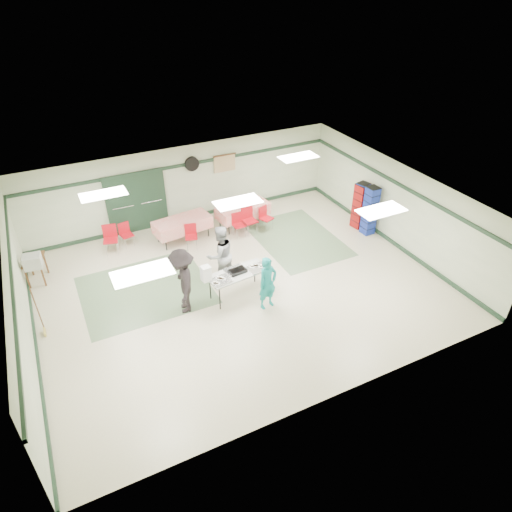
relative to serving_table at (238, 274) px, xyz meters
name	(u,v)px	position (x,y,z in m)	size (l,w,h in m)	color
floor	(240,285)	(0.22, 0.37, -0.71)	(11.00, 11.00, 0.00)	beige
ceiling	(238,201)	(0.22, 0.37, 1.99)	(11.00, 11.00, 0.00)	silver
wall_back	(185,184)	(0.22, 4.87, 0.64)	(11.00, 11.00, 0.00)	beige
wall_front	(333,354)	(0.22, -4.13, 0.64)	(11.00, 11.00, 0.00)	beige
wall_left	(19,303)	(-5.28, 0.37, 0.64)	(9.00, 9.00, 0.00)	beige
wall_right	(396,205)	(5.72, 0.37, 0.64)	(9.00, 9.00, 0.00)	beige
trim_back	(183,165)	(0.22, 4.84, 1.34)	(11.00, 0.06, 0.10)	#1D3524
baseboard_back	(188,217)	(0.22, 4.84, -0.65)	(11.00, 0.06, 0.12)	#1D3524
trim_left	(12,278)	(-5.25, 0.37, 1.34)	(9.00, 0.06, 0.10)	#1D3524
baseboard_left	(36,344)	(-5.25, 0.37, -0.65)	(9.00, 0.06, 0.12)	#1D3524
trim_right	(399,185)	(5.69, 0.37, 1.34)	(9.00, 0.06, 0.10)	#1D3524
baseboard_right	(389,240)	(5.69, 0.37, -0.65)	(9.00, 0.06, 0.12)	#1D3524
green_patch_a	(145,290)	(-2.28, 1.37, -0.71)	(3.50, 3.00, 0.01)	#637C5B
green_patch_b	(297,239)	(3.02, 1.87, -0.71)	(2.50, 3.50, 0.01)	#637C5B
double_door_left	(123,205)	(-1.98, 4.81, 0.34)	(0.90, 0.06, 2.10)	gray
double_door_right	(151,200)	(-1.03, 4.81, 0.34)	(0.90, 0.06, 2.10)	gray
door_frame	(137,203)	(-1.51, 4.79, 0.34)	(2.00, 0.03, 2.15)	#1D3524
wall_fan	(192,164)	(0.52, 4.81, 1.34)	(0.50, 0.50, 0.10)	black
scroll_banner	(225,163)	(1.72, 4.81, 1.14)	(0.80, 0.02, 0.60)	#CBB47F
serving_table	(238,274)	(0.00, 0.00, 0.00)	(1.74, 0.86, 0.76)	#B8B9B3
sheet_tray_right	(259,268)	(0.61, -0.08, 0.06)	(0.59, 0.44, 0.02)	silver
sheet_tray_mid	(235,270)	(-0.03, 0.11, 0.06)	(0.53, 0.40, 0.02)	silver
sheet_tray_left	(221,281)	(-0.57, -0.16, 0.06)	(0.55, 0.41, 0.02)	silver
baking_pan	(238,271)	(0.01, 0.02, 0.09)	(0.47, 0.29, 0.08)	black
foam_box_stack	(206,274)	(-0.89, 0.05, 0.27)	(0.24, 0.22, 0.44)	white
volunteer_teal	(268,283)	(0.51, -0.79, 0.05)	(0.56, 0.37, 1.53)	teal
volunteer_grey	(220,255)	(-0.15, 0.84, 0.18)	(0.86, 0.67, 1.78)	gray
volunteer_dark	(182,281)	(-1.54, 0.07, 0.22)	(1.20, 0.69, 1.86)	black
dining_table_a	(243,210)	(1.82, 3.55, -0.14)	(1.92, 1.04, 0.77)	red
dining_table_b	(182,224)	(-0.38, 3.55, -0.14)	(1.96, 1.08, 0.77)	red
chair_a	(248,217)	(1.76, 2.99, -0.13)	(0.47, 0.47, 0.94)	red
chair_b	(238,222)	(1.36, 2.98, -0.21)	(0.40, 0.40, 0.82)	red
chair_c	(265,216)	(2.37, 2.97, -0.20)	(0.50, 0.50, 0.83)	red
chair_d	(191,234)	(-0.30, 2.98, -0.22)	(0.47, 0.47, 0.81)	red
chair_loose_a	(125,232)	(-2.16, 4.03, -0.23)	(0.44, 0.44, 0.80)	red
chair_loose_b	(110,236)	(-2.67, 3.84, -0.14)	(0.52, 0.52, 0.93)	red
crate_stack_blue_a	(361,205)	(5.37, 1.64, 0.11)	(0.36, 0.36, 1.65)	navy
crate_stack_red	(360,206)	(5.37, 1.64, 0.09)	(0.41, 0.41, 1.61)	maroon
crate_stack_blue_b	(370,211)	(5.37, 1.14, 0.14)	(0.38, 0.38, 1.71)	navy
printer_table	(34,262)	(-4.93, 3.22, -0.08)	(0.68, 0.90, 0.74)	brown
office_printer	(32,261)	(-4.93, 2.78, 0.22)	(0.47, 0.41, 0.37)	#AAAAA6
broom	(37,309)	(-5.01, 0.78, 0.04)	(0.03, 0.03, 1.45)	brown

